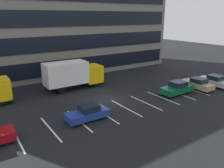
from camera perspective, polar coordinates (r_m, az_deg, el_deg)
ground_plane at (r=27.06m, az=-0.62°, el=-3.88°), size 120.00×120.00×0.00m
office_building at (r=41.50m, az=-14.96°, el=15.52°), size 41.49×12.83×18.00m
lot_markings at (r=24.62m, az=3.53°, el=-6.07°), size 22.54×5.40×0.01m
box_truck_yellow at (r=30.87m, az=-9.84°, el=2.62°), size 8.11×2.68×3.76m
sedan_navy at (r=21.80m, az=-6.17°, el=-7.31°), size 4.09×1.71×1.47m
sedan_tan at (r=32.78m, az=20.78°, el=0.07°), size 1.81×4.32×1.55m
sedan_forest at (r=29.89m, az=16.13°, el=-0.98°), size 4.51×1.89×1.62m
sedan_silver at (r=35.13m, az=24.40°, el=0.75°), size 1.84×4.39×1.57m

